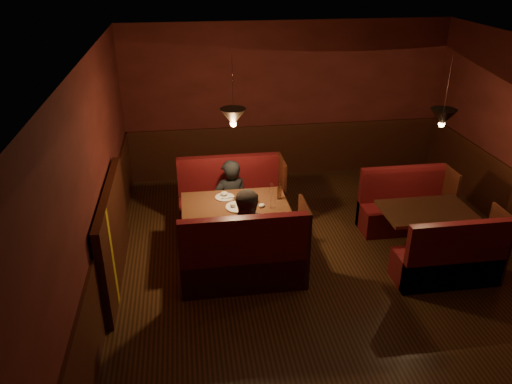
{
  "coord_description": "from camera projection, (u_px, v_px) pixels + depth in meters",
  "views": [
    {
      "loc": [
        -1.89,
        -5.41,
        4.0
      ],
      "look_at": [
        -0.98,
        0.78,
        0.95
      ],
      "focal_mm": 35.0,
      "sensor_mm": 36.0,
      "label": 1
    }
  ],
  "objects": [
    {
      "name": "diner_b",
      "position": [
        250.0,
        223.0,
        6.49
      ],
      "size": [
        0.8,
        0.64,
        1.6
      ],
      "primitive_type": "imported",
      "rotation": [
        0.0,
        0.0,
        0.05
      ],
      "color": "#3A2F2A",
      "rests_on": "ground"
    },
    {
      "name": "second_bench_far",
      "position": [
        404.0,
        209.0,
        7.85
      ],
      "size": [
        1.38,
        0.52,
        0.99
      ],
      "color": "#53131D",
      "rests_on": "ground"
    },
    {
      "name": "room",
      "position": [
        319.0,
        206.0,
        6.35
      ],
      "size": [
        6.02,
        7.02,
        2.92
      ],
      "color": "#321E0E",
      "rests_on": "ground"
    },
    {
      "name": "main_table",
      "position": [
        236.0,
        215.0,
        7.07
      ],
      "size": [
        1.48,
        0.9,
        1.04
      ],
      "color": "#4C2D18",
      "rests_on": "ground"
    },
    {
      "name": "diner_a",
      "position": [
        230.0,
        185.0,
        7.58
      ],
      "size": [
        0.62,
        0.47,
        1.53
      ],
      "primitive_type": "imported",
      "rotation": [
        0.0,
        0.0,
        3.35
      ],
      "color": "black",
      "rests_on": "ground"
    },
    {
      "name": "main_bench_far",
      "position": [
        232.0,
        204.0,
        7.94
      ],
      "size": [
        1.63,
        0.58,
        1.11
      ],
      "color": "#53131D",
      "rests_on": "ground"
    },
    {
      "name": "second_table",
      "position": [
        425.0,
        221.0,
        7.09
      ],
      "size": [
        1.25,
        0.8,
        0.71
      ],
      "color": "#4C2D18",
      "rests_on": "ground"
    },
    {
      "name": "main_bench_near",
      "position": [
        245.0,
        263.0,
        6.44
      ],
      "size": [
        1.63,
        0.58,
        1.11
      ],
      "color": "#53131D",
      "rests_on": "ground"
    },
    {
      "name": "second_bench_near",
      "position": [
        450.0,
        262.0,
        6.52
      ],
      "size": [
        1.38,
        0.52,
        0.99
      ],
      "color": "#53131D",
      "rests_on": "ground"
    }
  ]
}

